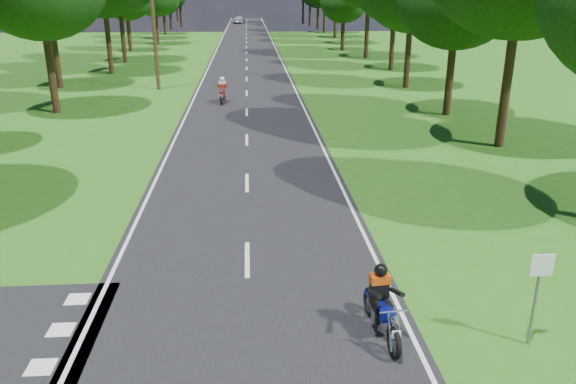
{
  "coord_description": "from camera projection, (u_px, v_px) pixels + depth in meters",
  "views": [
    {
      "loc": [
        0.14,
        -10.97,
        6.6
      ],
      "look_at": [
        1.19,
        4.0,
        1.1
      ],
      "focal_mm": 35.0,
      "sensor_mm": 36.0,
      "label": 1
    }
  ],
  "objects": [
    {
      "name": "road_markings",
      "position": [
        245.0,
        55.0,
        57.6
      ],
      "size": [
        7.4,
        140.0,
        0.01
      ],
      "color": "silver",
      "rests_on": "main_road"
    },
    {
      "name": "distant_car",
      "position": [
        239.0,
        19.0,
        106.67
      ],
      "size": [
        2.52,
        4.55,
        1.46
      ],
      "primitive_type": "imported",
      "rotation": [
        0.0,
        0.0,
        -0.19
      ],
      "color": "#B7BABF",
      "rests_on": "main_road"
    },
    {
      "name": "telegraph_pole",
      "position": [
        154.0,
        28.0,
        36.97
      ],
      "size": [
        1.2,
        0.26,
        8.0
      ],
      "color": "#382616",
      "rests_on": "ground"
    },
    {
      "name": "rider_far_red",
      "position": [
        222.0,
        90.0,
        33.63
      ],
      "size": [
        0.71,
        1.86,
        1.52
      ],
      "primitive_type": null,
      "rotation": [
        0.0,
        0.0,
        -0.05
      ],
      "color": "#A50C1D",
      "rests_on": "main_road"
    },
    {
      "name": "ground",
      "position": [
        247.0,
        301.0,
        12.54
      ],
      "size": [
        160.0,
        160.0,
        0.0
      ],
      "primitive_type": "plane",
      "color": "#2C6116",
      "rests_on": "ground"
    },
    {
      "name": "road_sign",
      "position": [
        538.0,
        284.0,
        10.55
      ],
      "size": [
        0.45,
        0.07,
        2.0
      ],
      "color": "slate",
      "rests_on": "ground"
    },
    {
      "name": "rider_near_blue",
      "position": [
        382.0,
        302.0,
        11.05
      ],
      "size": [
        0.78,
        1.83,
        1.48
      ],
      "primitive_type": null,
      "rotation": [
        0.0,
        0.0,
        0.11
      ],
      "color": "navy",
      "rests_on": "main_road"
    },
    {
      "name": "main_road",
      "position": [
        247.0,
        53.0,
        59.37
      ],
      "size": [
        7.0,
        140.0,
        0.02
      ],
      "primitive_type": "cube",
      "color": "black",
      "rests_on": "ground"
    }
  ]
}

